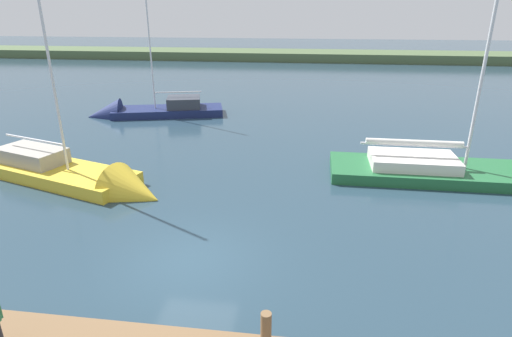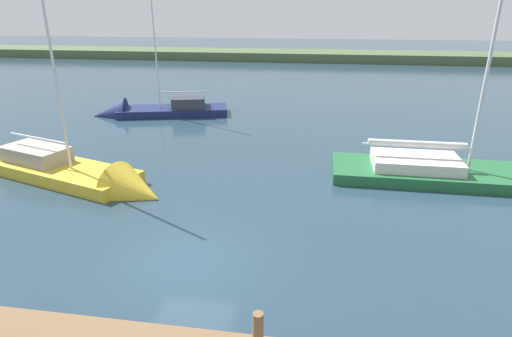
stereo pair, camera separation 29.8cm
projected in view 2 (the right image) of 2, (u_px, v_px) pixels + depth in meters
The scene contains 6 objects.
ground_plane at pixel (187, 259), 12.32m from camera, with size 200.00×200.00×0.00m, color #263D4C.
far_shoreline at pixel (297, 60), 61.23m from camera, with size 180.00×8.00×2.40m, color #4C603D.
mooring_post_far at pixel (258, 330), 8.27m from camera, with size 0.22×0.22×0.79m, color brown.
sailboat_behind_pier at pixel (151, 114), 29.06m from camera, with size 9.52×4.73×10.59m.
sailboat_inner_slip at pixel (81, 179), 17.81m from camera, with size 9.90×5.18×10.43m.
sailboat_far_left at pixel (495, 179), 17.82m from camera, with size 11.09×3.12×12.95m.
Camera 2 is at (-3.63, 10.09, 6.95)m, focal length 29.11 mm.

